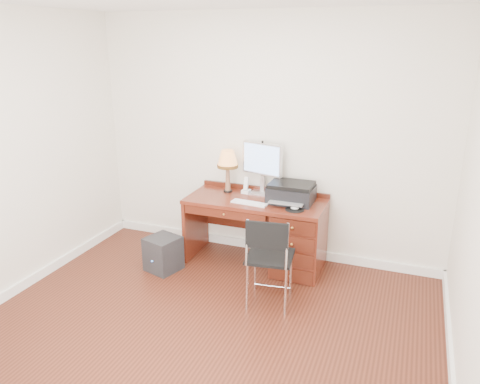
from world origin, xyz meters
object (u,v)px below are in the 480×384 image
at_px(leg_lamp, 228,162).
at_px(phone, 246,188).
at_px(chair, 268,253).
at_px(printer, 291,192).
at_px(monitor, 261,162).
at_px(desk, 284,232).
at_px(equipment_box, 163,254).

bearing_deg(leg_lamp, phone, 7.46).
xyz_separation_m(leg_lamp, phone, (0.21, 0.03, -0.30)).
bearing_deg(chair, phone, 112.90).
bearing_deg(printer, leg_lamp, 174.18).
xyz_separation_m(printer, leg_lamp, (-0.76, 0.08, 0.25)).
xyz_separation_m(monitor, chair, (0.42, -1.04, -0.57)).
bearing_deg(desk, phone, 161.63).
bearing_deg(printer, monitor, 156.23).
bearing_deg(desk, leg_lamp, 169.02).
height_order(monitor, equipment_box, monitor).
bearing_deg(printer, chair, -88.68).
xyz_separation_m(leg_lamp, equipment_box, (-0.49, -0.66, -0.92)).
relative_size(printer, equipment_box, 1.26).
bearing_deg(phone, printer, -6.35).
height_order(phone, equipment_box, phone).
bearing_deg(leg_lamp, printer, -5.72).
height_order(desk, leg_lamp, leg_lamp).
relative_size(monitor, chair, 0.64).
height_order(desk, monitor, monitor).
xyz_separation_m(desk, chair, (0.07, -0.81, 0.13)).
bearing_deg(leg_lamp, desk, -10.98).
height_order(leg_lamp, chair, leg_lamp).
relative_size(phone, equipment_box, 0.49).
distance_m(phone, chair, 1.16).
relative_size(desk, monitor, 2.62).
relative_size(desk, chair, 1.68).
distance_m(desk, leg_lamp, 1.00).
distance_m(leg_lamp, equipment_box, 1.23).
relative_size(leg_lamp, chair, 0.54).
distance_m(leg_lamp, phone, 0.37).
height_order(printer, leg_lamp, leg_lamp).
xyz_separation_m(monitor, printer, (0.39, -0.17, -0.26)).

